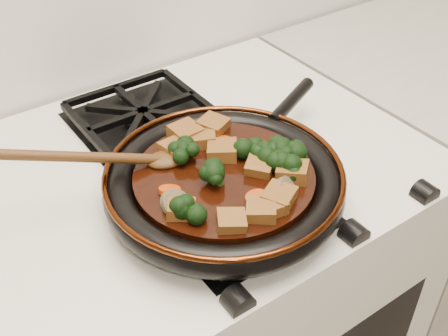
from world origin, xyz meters
TOP-DOWN VIEW (x-y plane):
  - stove at (0.00, 1.69)m, footprint 0.76×0.60m
  - burner_grate_front at (0.00, 1.55)m, footprint 0.23×0.23m
  - burner_grate_back at (0.00, 1.83)m, footprint 0.23×0.23m
  - skillet at (-0.01, 1.57)m, footprint 0.45×0.35m
  - braising_sauce at (-0.01, 1.57)m, footprint 0.26×0.26m
  - tofu_cube_0 at (0.04, 1.54)m, footprint 0.05×0.05m
  - tofu_cube_1 at (0.02, 1.48)m, footprint 0.06×0.05m
  - tofu_cube_2 at (-0.10, 1.53)m, footprint 0.05×0.05m
  - tofu_cube_3 at (0.04, 1.67)m, footprint 0.06×0.06m
  - tofu_cube_4 at (0.01, 1.61)m, footprint 0.06×0.06m
  - tofu_cube_5 at (-0.01, 1.68)m, footprint 0.05×0.05m
  - tofu_cube_6 at (-0.00, 1.47)m, footprint 0.05×0.04m
  - tofu_cube_7 at (0.07, 1.51)m, footprint 0.06×0.06m
  - tofu_cube_8 at (-0.06, 1.48)m, footprint 0.05×0.05m
  - tofu_cube_9 at (0.01, 1.65)m, footprint 0.05×0.05m
  - tofu_cube_10 at (-0.02, 1.47)m, footprint 0.06×0.06m
  - tofu_cube_11 at (-0.04, 1.65)m, footprint 0.04×0.04m
  - broccoli_floret_0 at (-0.03, 1.55)m, footprint 0.07×0.07m
  - broccoli_floret_1 at (0.08, 1.55)m, footprint 0.08×0.09m
  - broccoli_floret_2 at (-0.04, 1.63)m, footprint 0.07×0.07m
  - broccoli_floret_3 at (0.09, 1.54)m, footprint 0.08×0.08m
  - broccoli_floret_4 at (0.07, 1.55)m, footprint 0.08×0.08m
  - broccoli_floret_5 at (0.05, 1.58)m, footprint 0.08×0.08m
  - broccoli_floret_6 at (0.07, 1.54)m, footprint 0.07×0.07m
  - broccoli_floret_7 at (0.06, 1.54)m, footprint 0.08×0.08m
  - broccoli_floret_8 at (0.06, 1.51)m, footprint 0.09×0.09m
  - broccoli_floret_9 at (-0.10, 1.52)m, footprint 0.09×0.08m
  - carrot_coin_0 at (-0.09, 1.58)m, footprint 0.03×0.03m
  - carrot_coin_1 at (-0.09, 1.53)m, footprint 0.03×0.03m
  - carrot_coin_2 at (-0.01, 1.49)m, footprint 0.03×0.03m
  - carrot_coin_3 at (0.03, 1.63)m, footprint 0.03×0.03m
  - carrot_coin_4 at (-0.01, 1.50)m, footprint 0.03×0.03m
  - mushroom_slice_0 at (-0.10, 1.55)m, footprint 0.05×0.04m
  - mushroom_slice_1 at (0.04, 1.49)m, footprint 0.05×0.05m
  - mushroom_slice_2 at (-0.10, 1.55)m, footprint 0.04×0.03m
  - wooden_spoon at (-0.13, 1.66)m, footprint 0.16×0.07m

SIDE VIEW (x-z plane):
  - stove at x=0.00m, z-range 0.00..0.90m
  - burner_grate_front at x=0.00m, z-range 0.90..0.93m
  - burner_grate_back at x=0.00m, z-range 0.90..0.93m
  - skillet at x=-0.01m, z-range 0.92..0.97m
  - braising_sauce at x=-0.01m, z-range 0.94..0.96m
  - carrot_coin_0 at x=-0.09m, z-range 0.95..0.97m
  - carrot_coin_1 at x=-0.09m, z-range 0.95..0.97m
  - carrot_coin_2 at x=-0.01m, z-range 0.96..0.97m
  - carrot_coin_3 at x=0.03m, z-range 0.96..0.97m
  - carrot_coin_4 at x=-0.01m, z-range 0.96..0.97m
  - mushroom_slice_0 at x=-0.10m, z-range 0.95..0.98m
  - mushroom_slice_1 at x=0.04m, z-range 0.95..0.98m
  - mushroom_slice_2 at x=-0.10m, z-range 0.95..0.98m
  - tofu_cube_2 at x=-0.10m, z-range 0.95..0.98m
  - tofu_cube_8 at x=-0.06m, z-range 0.95..0.98m
  - tofu_cube_9 at x=0.01m, z-range 0.95..0.98m
  - tofu_cube_0 at x=0.04m, z-range 0.95..0.98m
  - tofu_cube_11 at x=-0.04m, z-range 0.95..0.98m
  - tofu_cube_6 at x=0.00m, z-range 0.95..0.98m
  - tofu_cube_10 at x=-0.02m, z-range 0.95..0.98m
  - tofu_cube_3 at x=0.04m, z-range 0.95..0.98m
  - broccoli_floret_1 at x=0.08m, z-range 0.94..1.00m
  - tofu_cube_4 at x=0.01m, z-range 0.95..0.98m
  - tofu_cube_5 at x=-0.01m, z-range 0.95..0.98m
  - tofu_cube_1 at x=0.02m, z-range 0.96..0.98m
  - tofu_cube_7 at x=0.07m, z-range 0.95..0.98m
  - broccoli_floret_7 at x=0.06m, z-range 0.94..1.00m
  - broccoli_floret_4 at x=0.07m, z-range 0.94..1.00m
  - broccoli_floret_9 at x=-0.10m, z-range 0.94..1.00m
  - broccoli_floret_5 at x=0.05m, z-range 0.94..1.00m
  - broccoli_floret_3 at x=0.09m, z-range 0.93..1.01m
  - broccoli_floret_8 at x=0.06m, z-range 0.93..1.01m
  - broccoli_floret_2 at x=-0.04m, z-range 0.94..1.00m
  - broccoli_floret_0 at x=-0.03m, z-range 0.94..1.01m
  - broccoli_floret_6 at x=0.07m, z-range 0.93..1.01m
  - wooden_spoon at x=-0.13m, z-range 0.86..1.11m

